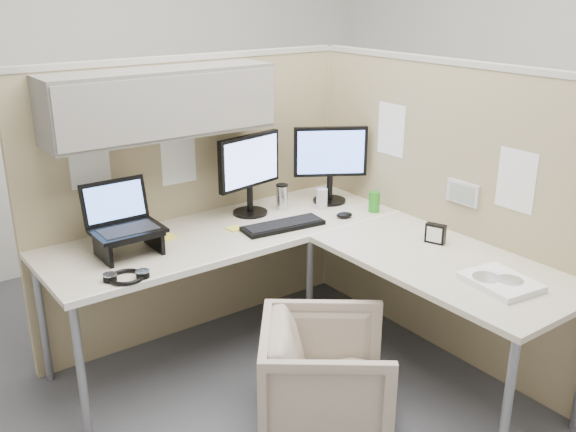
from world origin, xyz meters
TOP-DOWN VIEW (x-y plane):
  - ground at (0.00, 0.00)m, footprint 4.50×4.50m
  - partition_back at (-0.22, 0.83)m, footprint 2.00×0.36m
  - partition_right at (0.90, -0.07)m, footprint 0.07×2.03m
  - desk at (0.12, 0.13)m, footprint 2.00×1.98m
  - office_chair at (-0.11, -0.33)m, footprint 0.78×0.79m
  - monitor_left at (0.14, 0.68)m, footprint 0.44×0.20m
  - monitor_right at (0.65, 0.58)m, footprint 0.39×0.26m
  - laptop_station at (-0.67, 0.56)m, footprint 0.33×0.29m
  - keyboard at (0.16, 0.38)m, footprint 0.47×0.20m
  - mouse at (0.54, 0.30)m, footprint 0.11×0.09m
  - travel_mug at (0.34, 0.64)m, footprint 0.07×0.07m
  - soda_can_green at (0.75, 0.28)m, footprint 0.07×0.07m
  - soda_can_silver at (0.54, 0.51)m, footprint 0.07×0.07m
  - sticky_note_d at (-0.06, 0.52)m, footprint 0.08×0.08m
  - sticky_note_c at (-0.41, 0.62)m, footprint 0.08×0.08m
  - headphones at (-0.79, 0.27)m, footprint 0.21×0.21m
  - paper_stack at (0.52, -0.77)m, footprint 0.28×0.34m
  - desk_clock at (0.67, -0.26)m, footprint 0.07×0.11m

SIDE VIEW (x-z plane):
  - ground at x=0.00m, z-range 0.00..0.00m
  - office_chair at x=-0.11m, z-range 0.00..0.60m
  - desk at x=0.12m, z-range 0.32..1.05m
  - sticky_note_d at x=-0.06m, z-range 0.73..0.74m
  - sticky_note_c at x=-0.41m, z-range 0.73..0.74m
  - keyboard at x=0.16m, z-range 0.73..0.75m
  - headphones at x=-0.79m, z-range 0.73..0.76m
  - paper_stack at x=0.52m, z-range 0.73..0.76m
  - mouse at x=0.54m, z-range 0.73..0.76m
  - desk_clock at x=0.67m, z-range 0.73..0.83m
  - soda_can_green at x=0.75m, z-range 0.73..0.85m
  - soda_can_silver at x=0.54m, z-range 0.73..0.85m
  - travel_mug at x=0.34m, z-range 0.73..0.88m
  - partition_right at x=0.90m, z-range 0.00..1.63m
  - laptop_station at x=-0.67m, z-range 0.69..1.04m
  - monitor_left at x=0.14m, z-range 0.77..1.24m
  - monitor_right at x=0.65m, z-range 0.77..1.24m
  - partition_back at x=-0.22m, z-range 0.28..1.91m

